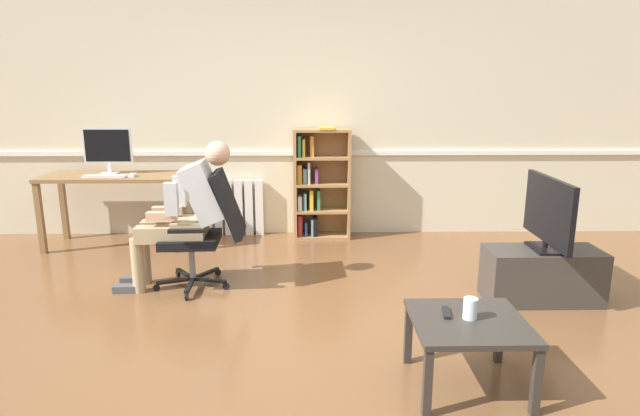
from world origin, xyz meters
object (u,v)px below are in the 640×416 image
(imac_monitor, at_px, (108,147))
(spare_remote, at_px, (446,313))
(bookshelf, at_px, (318,185))
(coffee_table, at_px, (469,329))
(computer_mouse, at_px, (133,175))
(office_chair, at_px, (208,226))
(radiator, at_px, (229,207))
(tv_stand, at_px, (542,275))
(person_seated, at_px, (185,211))
(computer_desk, at_px, (113,185))
(keyboard, at_px, (105,176))
(drinking_glass, at_px, (470,308))
(tv_screen, at_px, (549,213))

(imac_monitor, xyz_separation_m, spare_remote, (2.85, -2.74, -0.62))
(bookshelf, relative_size, coffee_table, 1.98)
(computer_mouse, bearing_deg, office_chair, -48.37)
(bookshelf, bearing_deg, office_chair, -122.35)
(radiator, xyz_separation_m, coffee_table, (1.79, -3.13, 0.04))
(tv_stand, bearing_deg, person_seated, 172.91)
(computer_mouse, bearing_deg, coffee_table, -44.54)
(computer_desk, bearing_deg, tv_stand, -21.81)
(keyboard, distance_m, drinking_glass, 3.93)
(tv_screen, distance_m, spare_remote, 1.57)
(tv_screen, relative_size, drinking_glass, 6.83)
(person_seated, bearing_deg, keyboard, -137.66)
(tv_screen, bearing_deg, computer_desk, 69.28)
(computer_desk, height_order, bookshelf, bookshelf)
(tv_stand, bearing_deg, imac_monitor, 157.45)
(person_seated, height_order, drinking_glass, person_seated)
(coffee_table, bearing_deg, keyboard, 138.45)
(computer_desk, bearing_deg, spare_remote, -43.52)
(coffee_table, bearing_deg, person_seated, 140.72)
(spare_remote, bearing_deg, keyboard, -32.90)
(spare_remote, bearing_deg, tv_stand, -124.10)
(computer_desk, bearing_deg, bookshelf, 7.76)
(person_seated, relative_size, spare_remote, 8.17)
(keyboard, height_order, office_chair, office_chair)
(radiator, height_order, tv_screen, tv_screen)
(radiator, distance_m, tv_stand, 3.34)
(drinking_glass, distance_m, spare_remote, 0.14)
(computer_desk, relative_size, person_seated, 1.13)
(radiator, bearing_deg, computer_desk, -160.91)
(person_seated, xyz_separation_m, coffee_table, (1.89, -1.55, -0.30))
(keyboard, xyz_separation_m, person_seated, (1.04, -1.05, -0.11))
(tv_screen, height_order, drinking_glass, tv_screen)
(tv_stand, relative_size, drinking_glass, 7.40)
(bookshelf, distance_m, radiator, 1.05)
(computer_mouse, height_order, drinking_glass, computer_mouse)
(person_seated, height_order, spare_remote, person_seated)
(computer_mouse, bearing_deg, computer_desk, 154.64)
(radiator, height_order, coffee_table, radiator)
(computer_mouse, height_order, radiator, computer_mouse)
(keyboard, bearing_deg, coffee_table, -41.55)
(imac_monitor, xyz_separation_m, coffee_table, (2.96, -2.82, -0.68))
(coffee_table, bearing_deg, office_chair, 137.81)
(radiator, relative_size, coffee_table, 1.26)
(office_chair, bearing_deg, tv_stand, 79.94)
(office_chair, distance_m, tv_stand, 2.70)
(imac_monitor, relative_size, bookshelf, 0.41)
(radiator, xyz_separation_m, person_seated, (-0.11, -1.58, 0.34))
(tv_stand, height_order, spare_remote, spare_remote)
(imac_monitor, height_order, bookshelf, imac_monitor)
(person_seated, bearing_deg, spare_remote, 48.10)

